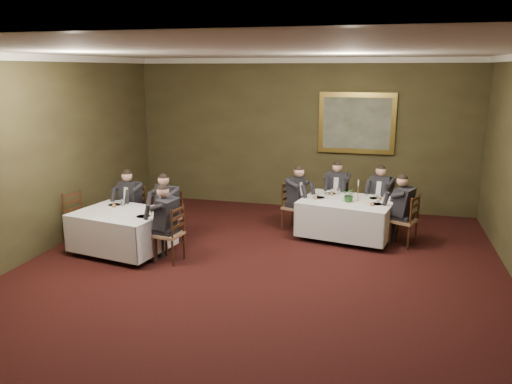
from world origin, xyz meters
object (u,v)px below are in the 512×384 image
at_px(diner_main_endleft, 295,206).
at_px(candlestick, 358,193).
at_px(table_main, 347,215).
at_px(centerpiece, 349,194).
at_px(diner_main_backleft, 337,199).
at_px(diner_sec_backright, 168,216).
at_px(chair_main_backright, 380,215).
at_px(diner_sec_endright, 169,233).
at_px(diner_main_endright, 404,219).
at_px(chair_main_endright, 404,231).
at_px(diner_sec_backleft, 132,211).
at_px(painting, 357,123).
at_px(chair_main_backleft, 336,209).
at_px(chair_sec_backright, 169,228).
at_px(diner_main_backright, 380,204).
at_px(chair_sec_backleft, 133,222).
at_px(chair_sec_endleft, 80,230).
at_px(chair_main_endleft, 294,217).
at_px(chair_sec_endright, 170,246).
at_px(table_second, 122,229).

bearing_deg(diner_main_endleft, candlestick, 100.51).
xyz_separation_m(table_main, centerpiece, (0.04, -0.13, 0.47)).
height_order(diner_main_backleft, diner_sec_backright, same).
height_order(table_main, candlestick, candlestick).
xyz_separation_m(diner_main_backleft, candlestick, (0.48, -0.94, 0.41)).
distance_m(diner_main_backleft, chair_main_backright, 0.97).
relative_size(diner_main_backleft, diner_sec_endright, 1.00).
xyz_separation_m(diner_main_backleft, diner_main_endright, (1.36, -1.17, 0.00)).
relative_size(chair_main_endright, diner_sec_backleft, 0.74).
relative_size(diner_main_endright, painting, 0.78).
height_order(chair_main_backleft, chair_sec_backright, same).
distance_m(diner_main_endleft, diner_sec_backleft, 3.28).
bearing_deg(diner_main_backright, chair_sec_backleft, 42.75).
relative_size(diner_sec_backleft, diner_sec_endright, 1.00).
height_order(chair_sec_endleft, candlestick, candlestick).
relative_size(chair_sec_backright, painting, 0.58).
relative_size(diner_sec_backleft, diner_sec_backright, 1.00).
distance_m(diner_main_backleft, painting, 1.88).
xyz_separation_m(chair_main_endleft, chair_sec_endright, (-1.77, -2.26, 0.00)).
height_order(table_main, diner_main_backright, diner_main_backright).
xyz_separation_m(candlestick, painting, (-0.19, 1.98, 1.14)).
bearing_deg(chair_sec_endleft, centerpiece, 128.81).
bearing_deg(diner_sec_backleft, chair_main_backleft, -140.35).
height_order(table_second, diner_main_backleft, diner_main_backleft).
bearing_deg(diner_sec_backright, diner_sec_endright, 135.88).
xyz_separation_m(table_main, chair_main_backleft, (-0.29, 0.97, -0.17)).
xyz_separation_m(diner_main_endleft, chair_sec_endleft, (-3.79, -1.88, -0.23)).
xyz_separation_m(chair_main_endright, diner_main_endright, (-0.01, 0.00, 0.23)).
distance_m(chair_main_backright, chair_sec_backright, 4.36).
bearing_deg(centerpiece, chair_sec_endright, -146.51).
bearing_deg(painting, chair_main_backright, -62.21).
bearing_deg(chair_sec_backleft, chair_sec_backright, -177.78).
bearing_deg(chair_main_endright, diner_main_backleft, 72.90).
height_order(table_main, chair_main_endleft, chair_main_endleft).
distance_m(diner_sec_endright, candlestick, 3.71).
relative_size(table_main, diner_main_endleft, 1.47).
distance_m(chair_main_endleft, chair_sec_endleft, 4.22).
bearing_deg(chair_sec_endleft, chair_sec_backleft, 155.34).
xyz_separation_m(chair_main_backleft, chair_main_endleft, (-0.80, -0.76, 0.00)).
distance_m(diner_sec_backleft, centerpiece, 4.28).
relative_size(chair_main_backleft, chair_sec_backright, 1.00).
bearing_deg(chair_main_backleft, diner_main_backleft, 90.00).
height_order(table_second, centerpiece, centerpiece).
bearing_deg(chair_sec_endright, centerpiece, -48.94).
height_order(diner_sec_backright, chair_sec_endleft, diner_sec_backright).
bearing_deg(diner_main_backleft, painting, -98.99).
xyz_separation_m(diner_main_backleft, diner_sec_endright, (-2.58, -3.00, 0.00)).
relative_size(chair_main_backright, painting, 0.58).
xyz_separation_m(diner_sec_endright, centerpiece, (2.91, 1.92, 0.40)).
distance_m(diner_main_endright, diner_sec_backright, 4.46).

